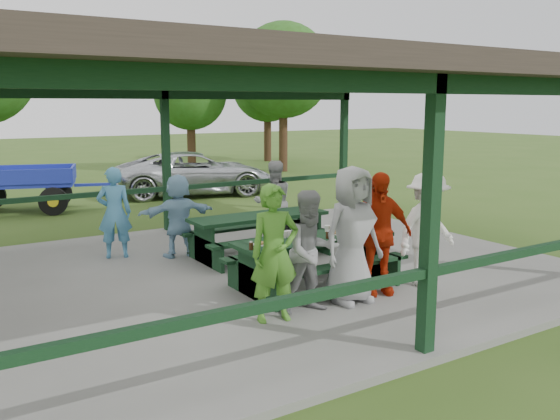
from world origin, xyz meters
TOP-DOWN VIEW (x-y plane):
  - ground at (0.00, 0.00)m, footprint 90.00×90.00m
  - concrete_slab at (0.00, 0.00)m, footprint 10.00×8.00m
  - pavilion_structure at (0.00, 0.00)m, footprint 10.60×8.60m
  - picnic_table_near at (0.34, -1.20)m, footprint 2.50×1.39m
  - picnic_table_far at (0.55, 0.80)m, footprint 2.53×1.39m
  - table_setting at (0.37, -1.17)m, footprint 2.33×0.45m
  - contestant_green at (-0.91, -2.10)m, footprint 0.70×0.53m
  - contestant_grey_left at (-0.35, -2.10)m, footprint 0.84×0.69m
  - contestant_grey_mid at (0.35, -2.07)m, footprint 0.95×0.64m
  - contestant_red at (0.89, -1.97)m, footprint 1.12×0.74m
  - contestant_white_fedora at (1.77, -2.06)m, footprint 1.15×0.70m
  - spectator_lblue at (-0.69, 1.53)m, footprint 1.41×0.55m
  - spectator_blue at (-1.68, 2.05)m, footprint 0.68×0.54m
  - spectator_grey at (1.30, 1.53)m, footprint 0.91×0.78m
  - pickup_truck at (2.86, 8.75)m, footprint 5.23×3.33m
  - farm_trailer at (-2.25, 8.38)m, footprint 3.67×2.23m
  - tree_mid at (5.55, 15.13)m, footprint 3.04×3.04m
  - tree_right at (8.71, 12.85)m, footprint 3.92×3.92m
  - tree_far_right at (10.50, 17.10)m, footprint 3.42×3.42m

SIDE VIEW (x-z plane):
  - ground at x=0.00m, z-range 0.00..0.00m
  - concrete_slab at x=0.00m, z-range 0.00..0.10m
  - picnic_table_near at x=0.34m, z-range 0.20..0.95m
  - picnic_table_far at x=0.55m, z-range 0.20..0.95m
  - farm_trailer at x=-2.25m, z-range -0.01..1.27m
  - pickup_truck at x=2.86m, z-range 0.00..1.34m
  - spectator_lblue at x=-0.69m, z-range 0.10..1.59m
  - table_setting at x=0.37m, z-range 0.83..0.93m
  - contestant_grey_left at x=-0.35m, z-range 0.10..1.72m
  - spectator_grey at x=1.30m, z-range 0.10..1.72m
  - spectator_blue at x=-1.68m, z-range 0.10..1.72m
  - contestant_white_fedora at x=1.77m, z-range 0.08..1.85m
  - contestant_green at x=-0.91m, z-range 0.10..1.84m
  - contestant_red at x=0.89m, z-range 0.10..1.86m
  - contestant_grey_mid at x=0.35m, z-range 0.10..1.99m
  - pavilion_structure at x=0.00m, z-range 1.55..4.79m
  - tree_mid at x=5.55m, z-range 0.83..5.59m
  - tree_far_right at x=10.50m, z-range 0.94..6.28m
  - tree_right at x=8.71m, z-range 1.09..7.22m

